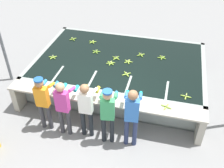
{
  "coord_description": "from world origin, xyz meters",
  "views": [
    {
      "loc": [
        1.46,
        -4.56,
        5.09
      ],
      "look_at": [
        0.0,
        1.18,
        0.58
      ],
      "focal_mm": 42.0,
      "sensor_mm": 36.0,
      "label": 1
    }
  ],
  "objects_px": {
    "banana_bunch_floating_1": "(186,96)",
    "banana_bunch_floating_10": "(92,42)",
    "worker_1": "(63,104)",
    "banana_bunch_floating_8": "(73,39)",
    "banana_bunch_floating_0": "(162,58)",
    "banana_bunch_floating_4": "(128,62)",
    "banana_bunch_ledge_0": "(166,107)",
    "banana_bunch_floating_2": "(141,55)",
    "knife_1": "(106,99)",
    "worker_0": "(43,99)",
    "banana_bunch_floating_9": "(126,74)",
    "worker_4": "(132,113)",
    "worker_3": "(108,111)",
    "banana_bunch_floating_3": "(111,63)",
    "banana_bunch_floating_5": "(53,57)",
    "worker_2": "(86,106)",
    "knife_0": "(61,93)",
    "banana_bunch_floating_7": "(116,58)",
    "banana_bunch_floating_6": "(96,52)"
  },
  "relations": [
    {
      "from": "banana_bunch_floating_8",
      "to": "banana_bunch_ledge_0",
      "type": "height_order",
      "value": "banana_bunch_ledge_0"
    },
    {
      "from": "worker_1",
      "to": "banana_bunch_floating_8",
      "type": "relative_size",
      "value": 7.07
    },
    {
      "from": "banana_bunch_ledge_0",
      "to": "knife_1",
      "type": "distance_m",
      "value": 1.5
    },
    {
      "from": "worker_3",
      "to": "worker_4",
      "type": "relative_size",
      "value": 0.95
    },
    {
      "from": "worker_1",
      "to": "worker_4",
      "type": "distance_m",
      "value": 1.65
    },
    {
      "from": "worker_3",
      "to": "banana_bunch_floating_5",
      "type": "bearing_deg",
      "value": 138.32
    },
    {
      "from": "banana_bunch_floating_5",
      "to": "knife_1",
      "type": "distance_m",
      "value": 2.59
    },
    {
      "from": "banana_bunch_floating_4",
      "to": "worker_2",
      "type": "bearing_deg",
      "value": -103.22
    },
    {
      "from": "worker_1",
      "to": "knife_0",
      "type": "relative_size",
      "value": 4.82
    },
    {
      "from": "worker_0",
      "to": "banana_bunch_floating_2",
      "type": "bearing_deg",
      "value": 55.37
    },
    {
      "from": "banana_bunch_ledge_0",
      "to": "banana_bunch_floating_0",
      "type": "bearing_deg",
      "value": 98.2
    },
    {
      "from": "worker_4",
      "to": "banana_bunch_floating_1",
      "type": "bearing_deg",
      "value": 42.91
    },
    {
      "from": "banana_bunch_floating_1",
      "to": "banana_bunch_floating_10",
      "type": "height_order",
      "value": "same"
    },
    {
      "from": "worker_0",
      "to": "banana_bunch_floating_0",
      "type": "bearing_deg",
      "value": 47.24
    },
    {
      "from": "worker_3",
      "to": "banana_bunch_floating_3",
      "type": "xyz_separation_m",
      "value": [
        -0.5,
        2.18,
        -0.12
      ]
    },
    {
      "from": "knife_1",
      "to": "worker_3",
      "type": "bearing_deg",
      "value": -69.81
    },
    {
      "from": "banana_bunch_floating_5",
      "to": "knife_0",
      "type": "distance_m",
      "value": 1.82
    },
    {
      "from": "worker_0",
      "to": "worker_2",
      "type": "height_order",
      "value": "worker_2"
    },
    {
      "from": "banana_bunch_floating_6",
      "to": "banana_bunch_floating_8",
      "type": "bearing_deg",
      "value": 148.75
    },
    {
      "from": "worker_0",
      "to": "banana_bunch_floating_1",
      "type": "xyz_separation_m",
      "value": [
        3.38,
        1.09,
        -0.11
      ]
    },
    {
      "from": "worker_4",
      "to": "banana_bunch_floating_6",
      "type": "distance_m",
      "value": 3.16
    },
    {
      "from": "banana_bunch_floating_5",
      "to": "banana_bunch_floating_1",
      "type": "bearing_deg",
      "value": -12.79
    },
    {
      "from": "banana_bunch_ledge_0",
      "to": "knife_1",
      "type": "height_order",
      "value": "banana_bunch_ledge_0"
    },
    {
      "from": "banana_bunch_floating_4",
      "to": "banana_bunch_floating_5",
      "type": "distance_m",
      "value": 2.34
    },
    {
      "from": "banana_bunch_floating_1",
      "to": "banana_bunch_ledge_0",
      "type": "relative_size",
      "value": 1.02
    },
    {
      "from": "worker_0",
      "to": "banana_bunch_floating_0",
      "type": "distance_m",
      "value": 3.85
    },
    {
      "from": "knife_0",
      "to": "worker_1",
      "type": "bearing_deg",
      "value": -59.77
    },
    {
      "from": "worker_1",
      "to": "banana_bunch_floating_5",
      "type": "height_order",
      "value": "worker_1"
    },
    {
      "from": "banana_bunch_floating_0",
      "to": "banana_bunch_floating_4",
      "type": "relative_size",
      "value": 1.0
    },
    {
      "from": "worker_4",
      "to": "knife_1",
      "type": "bearing_deg",
      "value": 145.47
    },
    {
      "from": "banana_bunch_floating_10",
      "to": "worker_2",
      "type": "bearing_deg",
      "value": -74.78
    },
    {
      "from": "worker_2",
      "to": "banana_bunch_floating_1",
      "type": "relative_size",
      "value": 5.65
    },
    {
      "from": "worker_1",
      "to": "knife_0",
      "type": "bearing_deg",
      "value": 120.23
    },
    {
      "from": "worker_2",
      "to": "worker_4",
      "type": "xyz_separation_m",
      "value": [
        1.1,
        -0.03,
        0.05
      ]
    },
    {
      "from": "banana_bunch_floating_1",
      "to": "knife_0",
      "type": "relative_size",
      "value": 0.85
    },
    {
      "from": "banana_bunch_ledge_0",
      "to": "knife_1",
      "type": "relative_size",
      "value": 0.83
    },
    {
      "from": "banana_bunch_floating_8",
      "to": "banana_bunch_floating_1",
      "type": "bearing_deg",
      "value": -29.54
    },
    {
      "from": "banana_bunch_floating_2",
      "to": "knife_1",
      "type": "relative_size",
      "value": 0.75
    },
    {
      "from": "banana_bunch_floating_1",
      "to": "banana_bunch_floating_9",
      "type": "distance_m",
      "value": 1.76
    },
    {
      "from": "worker_2",
      "to": "banana_bunch_floating_4",
      "type": "bearing_deg",
      "value": 76.78
    },
    {
      "from": "banana_bunch_floating_1",
      "to": "worker_1",
      "type": "bearing_deg",
      "value": -157.94
    },
    {
      "from": "worker_4",
      "to": "banana_bunch_floating_7",
      "type": "distance_m",
      "value": 2.64
    },
    {
      "from": "worker_2",
      "to": "banana_bunch_ledge_0",
      "type": "relative_size",
      "value": 5.75
    },
    {
      "from": "banana_bunch_floating_7",
      "to": "banana_bunch_floating_8",
      "type": "height_order",
      "value": "same"
    },
    {
      "from": "banana_bunch_floating_5",
      "to": "banana_bunch_floating_9",
      "type": "relative_size",
      "value": 1.15
    },
    {
      "from": "banana_bunch_floating_2",
      "to": "knife_0",
      "type": "relative_size",
      "value": 0.75
    },
    {
      "from": "worker_2",
      "to": "banana_bunch_ledge_0",
      "type": "distance_m",
      "value": 1.92
    },
    {
      "from": "worker_4",
      "to": "banana_bunch_floating_7",
      "type": "relative_size",
      "value": 6.28
    },
    {
      "from": "banana_bunch_floating_0",
      "to": "banana_bunch_floating_7",
      "type": "xyz_separation_m",
      "value": [
        -1.37,
        -0.38,
        0.0
      ]
    },
    {
      "from": "worker_3",
      "to": "banana_bunch_floating_10",
      "type": "height_order",
      "value": "worker_3"
    }
  ]
}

